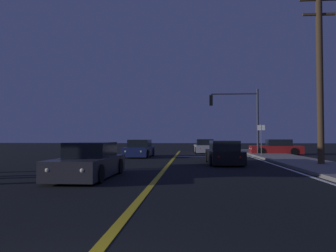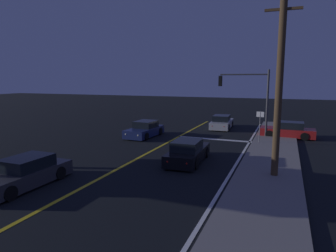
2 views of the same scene
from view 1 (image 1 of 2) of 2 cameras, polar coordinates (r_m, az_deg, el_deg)
sidewalk_right at (r=16.75m, az=27.05°, el=-6.76°), size 3.20×44.54×0.15m
lane_line_center at (r=15.51m, az=-0.68°, el=-7.63°), size 0.20×42.07×0.01m
lane_line_edge_right at (r=16.13m, az=20.94°, el=-7.28°), size 0.16×42.07×0.01m
stop_bar at (r=26.36m, az=8.03°, el=-5.26°), size 6.17×0.50×0.01m
car_side_waiting_red at (r=30.27m, az=18.32°, el=-3.65°), size 4.46×2.00×1.34m
car_following_oncoming_silver at (r=32.05m, az=6.32°, el=-3.64°), size 2.03×4.48×1.34m
car_parked_curb_black at (r=19.09m, az=9.68°, el=-4.80°), size 1.96×4.53×1.34m
car_distant_tail_charcoal at (r=12.91m, az=-13.55°, el=-6.16°), size 1.92×4.71×1.34m
car_lead_oncoming_navy at (r=25.59m, az=-5.02°, el=-4.08°), size 2.03×4.37×1.34m
traffic_signal_near_right at (r=28.94m, az=12.37°, el=2.61°), size 4.20×0.28×5.68m
utility_pole_right at (r=19.29m, az=24.89°, el=8.30°), size 1.99×0.34×9.48m
street_sign_corner at (r=26.31m, az=15.90°, el=-1.54°), size 0.56×0.12×2.52m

